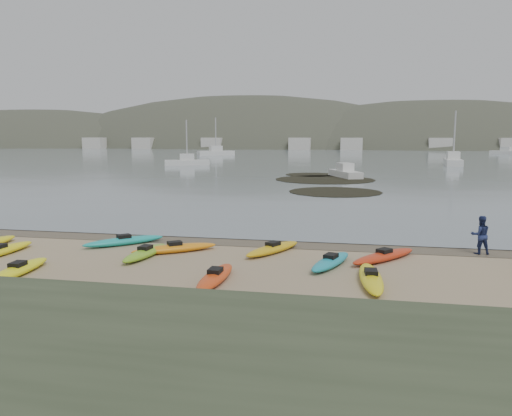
# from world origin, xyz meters

# --- Properties ---
(ground) EXTENTS (600.00, 600.00, 0.00)m
(ground) POSITION_xyz_m (0.00, 0.00, 0.00)
(ground) COLOR tan
(ground) RESTS_ON ground
(wet_sand) EXTENTS (60.00, 60.00, 0.00)m
(wet_sand) POSITION_xyz_m (0.00, -0.30, 0.00)
(wet_sand) COLOR brown
(wet_sand) RESTS_ON ground
(water) EXTENTS (1200.00, 1200.00, 0.00)m
(water) POSITION_xyz_m (0.00, 300.00, 0.01)
(water) COLOR slate
(water) RESTS_ON ground
(kayaks) EXTENTS (23.38, 8.34, 0.34)m
(kayaks) POSITION_xyz_m (-1.14, -4.04, 0.17)
(kayaks) COLOR red
(kayaks) RESTS_ON ground
(person_east) EXTENTS (0.83, 0.69, 1.56)m
(person_east) POSITION_xyz_m (9.38, -0.80, 0.78)
(person_east) COLOR navy
(person_east) RESTS_ON ground
(kelp_mats) EXTENTS (10.82, 25.26, 0.04)m
(kelp_mats) POSITION_xyz_m (1.27, 30.00, 0.03)
(kelp_mats) COLOR black
(kelp_mats) RESTS_ON water
(moored_boats) EXTENTS (78.21, 85.77, 1.23)m
(moored_boats) POSITION_xyz_m (0.72, 76.81, 0.55)
(moored_boats) COLOR silver
(moored_boats) RESTS_ON ground
(far_hills) EXTENTS (550.00, 135.00, 80.00)m
(far_hills) POSITION_xyz_m (39.38, 193.97, -15.93)
(far_hills) COLOR #384235
(far_hills) RESTS_ON ground
(far_town) EXTENTS (199.00, 5.00, 4.00)m
(far_town) POSITION_xyz_m (6.00, 145.00, 2.00)
(far_town) COLOR beige
(far_town) RESTS_ON ground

